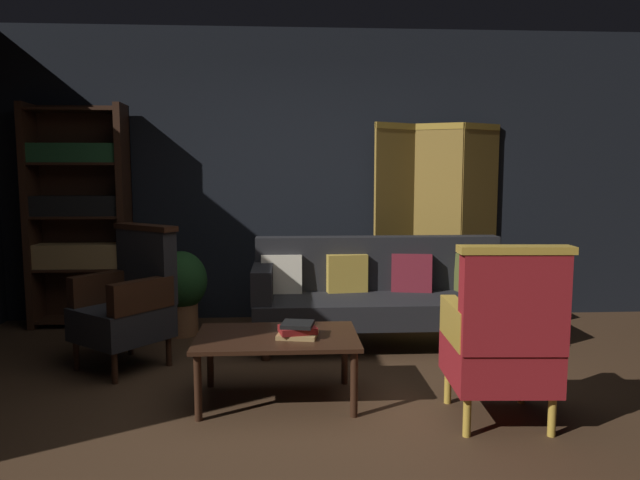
# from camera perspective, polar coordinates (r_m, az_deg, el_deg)

# --- Properties ---
(ground_plane) EXTENTS (10.00, 10.00, 0.00)m
(ground_plane) POSITION_cam_1_polar(r_m,az_deg,el_deg) (3.55, 0.80, -16.91)
(ground_plane) COLOR #3D2819
(back_wall) EXTENTS (7.20, 0.10, 2.80)m
(back_wall) POSITION_cam_1_polar(r_m,az_deg,el_deg) (5.71, -0.99, 6.35)
(back_wall) COLOR black
(back_wall) RESTS_ON ground_plane
(folding_screen) EXTENTS (1.27, 0.26, 1.90)m
(folding_screen) POSITION_cam_1_polar(r_m,az_deg,el_deg) (5.72, 11.46, 2.07)
(folding_screen) COLOR olive
(folding_screen) RESTS_ON ground_plane
(bookshelf) EXTENTS (0.90, 0.32, 2.05)m
(bookshelf) POSITION_cam_1_polar(r_m,az_deg,el_deg) (5.78, -22.69, 2.42)
(bookshelf) COLOR black
(bookshelf) RESTS_ON ground_plane
(velvet_couch) EXTENTS (2.12, 0.78, 0.88)m
(velvet_couch) POSITION_cam_1_polar(r_m,az_deg,el_deg) (4.87, 6.04, -4.88)
(velvet_couch) COLOR black
(velvet_couch) RESTS_ON ground_plane
(coffee_table) EXTENTS (1.00, 0.64, 0.42)m
(coffee_table) POSITION_cam_1_polar(r_m,az_deg,el_deg) (3.65, -4.26, -10.06)
(coffee_table) COLOR black
(coffee_table) RESTS_ON ground_plane
(armchair_gilt_accent) EXTENTS (0.61, 0.61, 1.04)m
(armchair_gilt_accent) POSITION_cam_1_polar(r_m,az_deg,el_deg) (3.44, 17.55, -9.35)
(armchair_gilt_accent) COLOR #B78E33
(armchair_gilt_accent) RESTS_ON ground_plane
(armchair_wing_left) EXTENTS (0.81, 0.81, 1.04)m
(armchair_wing_left) POSITION_cam_1_polar(r_m,az_deg,el_deg) (4.48, -18.33, -5.71)
(armchair_wing_left) COLOR black
(armchair_wing_left) RESTS_ON ground_plane
(potted_plant) EXTENTS (0.45, 0.45, 0.75)m
(potted_plant) POSITION_cam_1_polar(r_m,az_deg,el_deg) (5.24, -13.53, -4.55)
(potted_plant) COLOR brown
(potted_plant) RESTS_ON ground_plane
(book_tan_leather) EXTENTS (0.27, 0.23, 0.03)m
(book_tan_leather) POSITION_cam_1_polar(r_m,az_deg,el_deg) (3.59, -2.23, -9.34)
(book_tan_leather) COLOR #9E7A47
(book_tan_leather) RESTS_ON coffee_table
(book_red_leather) EXTENTS (0.25, 0.20, 0.04)m
(book_red_leather) POSITION_cam_1_polar(r_m,az_deg,el_deg) (3.58, -2.23, -8.83)
(book_red_leather) COLOR maroon
(book_red_leather) RESTS_ON book_tan_leather
(book_black_cloth) EXTENTS (0.22, 0.21, 0.02)m
(book_black_cloth) POSITION_cam_1_polar(r_m,az_deg,el_deg) (3.57, -2.23, -8.33)
(book_black_cloth) COLOR black
(book_black_cloth) RESTS_ON book_red_leather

